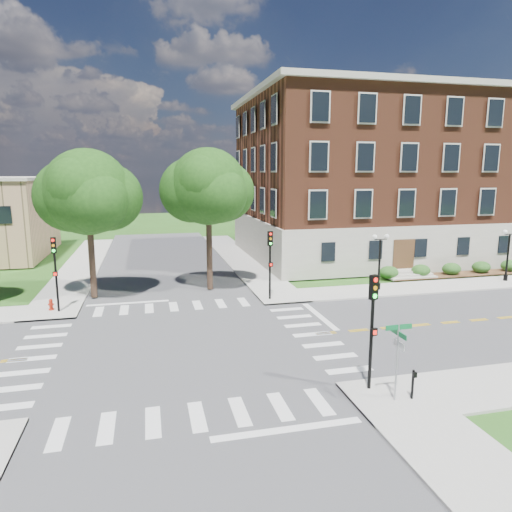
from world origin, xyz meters
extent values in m
plane|color=#2B5016|center=(0.00, 0.00, 0.00)|extent=(160.00, 160.00, 0.00)
cube|color=#3D3D3F|center=(0.00, 0.00, 0.01)|extent=(90.00, 12.00, 0.01)
cube|color=#3D3D3F|center=(0.00, 0.00, 0.01)|extent=(12.00, 90.00, 0.01)
cube|color=#9E9B93|center=(23.00, 7.75, 0.06)|extent=(34.00, 3.50, 0.12)
cube|color=#9E9B93|center=(7.75, 23.00, 0.06)|extent=(3.50, 34.00, 0.12)
cube|color=#9E9B93|center=(-7.75, 23.00, 0.06)|extent=(3.50, 34.00, 0.12)
cube|color=silver|center=(8.80, 3.00, 0.00)|extent=(0.40, 5.50, 0.00)
cube|color=#A19B8E|center=(24.00, 22.00, 2.22)|extent=(30.00, 20.00, 4.20)
cube|color=brown|center=(24.00, 22.00, 10.22)|extent=(29.55, 19.70, 11.80)
cube|color=#A19B8E|center=(24.00, 22.00, 16.37)|extent=(30.60, 20.60, 0.50)
cube|color=#472D19|center=(20.00, 11.96, 1.82)|extent=(2.00, 0.10, 2.80)
cylinder|color=black|center=(-5.39, 10.61, 2.37)|extent=(0.44, 0.44, 4.50)
sphere|color=#183C10|center=(-5.39, 10.61, 7.57)|extent=(5.91, 5.91, 5.91)
cylinder|color=black|center=(2.98, 10.96, 2.59)|extent=(0.44, 0.44, 4.93)
sphere|color=#183C10|center=(2.98, 10.96, 7.88)|extent=(5.65, 5.65, 5.65)
cylinder|color=black|center=(7.14, -6.80, 2.02)|extent=(0.14, 0.14, 3.80)
cube|color=black|center=(7.14, -6.80, 4.42)|extent=(0.37, 0.30, 1.00)
cylinder|color=red|center=(7.14, -6.93, 4.75)|extent=(0.19, 0.10, 0.18)
cylinder|color=orange|center=(7.14, -6.93, 4.42)|extent=(0.19, 0.10, 0.18)
cylinder|color=#19E533|center=(7.14, -6.93, 4.09)|extent=(0.19, 0.10, 0.18)
cube|color=black|center=(7.14, -6.98, 2.62)|extent=(0.32, 0.20, 0.30)
cylinder|color=black|center=(6.70, 7.20, 2.02)|extent=(0.14, 0.14, 3.80)
cube|color=black|center=(6.70, 7.20, 4.42)|extent=(0.36, 0.29, 1.00)
cylinder|color=red|center=(6.70, 7.07, 4.75)|extent=(0.19, 0.09, 0.18)
cylinder|color=orange|center=(6.70, 7.07, 4.42)|extent=(0.19, 0.09, 0.18)
cylinder|color=#19E533|center=(6.70, 7.07, 4.09)|extent=(0.19, 0.09, 0.18)
cube|color=black|center=(6.70, 7.02, 2.62)|extent=(0.32, 0.19, 0.30)
cylinder|color=black|center=(-7.25, 7.55, 2.02)|extent=(0.14, 0.14, 3.80)
cube|color=black|center=(-7.25, 7.55, 4.42)|extent=(0.35, 0.27, 1.00)
cylinder|color=red|center=(-7.25, 7.42, 4.75)|extent=(0.19, 0.08, 0.18)
cylinder|color=orange|center=(-7.25, 7.42, 4.42)|extent=(0.19, 0.08, 0.18)
cylinder|color=#19E533|center=(-7.25, 7.42, 4.09)|extent=(0.19, 0.08, 0.18)
cube|color=black|center=(-7.25, 7.37, 2.62)|extent=(0.31, 0.16, 0.30)
cylinder|color=black|center=(15.43, 7.83, 0.37)|extent=(0.32, 0.32, 0.50)
cylinder|color=black|center=(15.43, 7.83, 2.02)|extent=(0.16, 0.16, 3.80)
cube|color=black|center=(15.43, 7.83, 3.97)|extent=(1.00, 0.06, 0.06)
sphere|color=white|center=(14.93, 7.83, 4.17)|extent=(0.36, 0.36, 0.36)
sphere|color=white|center=(15.93, 7.83, 4.17)|extent=(0.36, 0.36, 0.36)
cylinder|color=black|center=(27.04, 7.97, 0.37)|extent=(0.32, 0.32, 0.50)
cylinder|color=black|center=(27.04, 7.97, 2.02)|extent=(0.16, 0.16, 3.80)
cube|color=black|center=(27.04, 7.97, 3.97)|extent=(1.00, 0.06, 0.06)
sphere|color=white|center=(26.54, 7.97, 4.17)|extent=(0.36, 0.36, 0.36)
cylinder|color=gray|center=(7.64, -7.97, 1.67)|extent=(0.07, 0.07, 3.10)
cube|color=#0C6231|center=(7.64, -7.97, 3.12)|extent=(1.10, 0.03, 0.20)
cube|color=#0C6231|center=(7.64, -7.97, 2.87)|extent=(0.03, 1.10, 0.20)
cube|color=silver|center=(7.69, -7.97, 2.42)|extent=(0.03, 0.75, 0.25)
cylinder|color=black|center=(8.37, -8.01, 0.72)|extent=(0.10, 0.10, 1.20)
cube|color=black|center=(8.37, -8.13, 1.17)|extent=(0.14, 0.08, 0.22)
cylinder|color=#B0200D|center=(-7.77, 7.95, 0.17)|extent=(0.32, 0.32, 0.10)
cylinder|color=#B0200D|center=(-7.77, 7.95, 0.42)|extent=(0.22, 0.22, 0.60)
sphere|color=#B0200D|center=(-7.77, 7.95, 0.75)|extent=(0.24, 0.24, 0.24)
cylinder|color=#B0200D|center=(-7.77, 7.95, 0.50)|extent=(0.35, 0.12, 0.12)
cylinder|color=#B0200D|center=(-7.77, 7.95, 0.50)|extent=(0.12, 0.35, 0.12)
camera|label=1|loc=(-1.51, -22.77, 8.92)|focal=32.00mm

